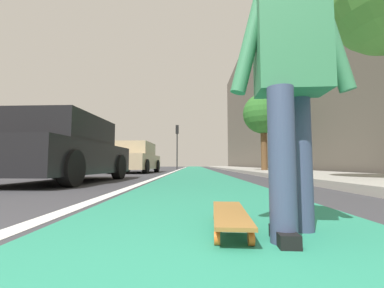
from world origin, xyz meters
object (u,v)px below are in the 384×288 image
(parked_car_near, at_px, (63,151))
(skater_person, at_px, (291,74))
(street_tree_mid, at_px, (263,115))
(parked_car_mid, at_px, (135,158))
(traffic_light, at_px, (177,138))
(skateboard, at_px, (230,215))

(parked_car_near, bearing_deg, skater_person, -141.10)
(skater_person, distance_m, street_tree_mid, 11.60)
(parked_car_near, bearing_deg, parked_car_mid, -1.15)
(parked_car_near, bearing_deg, traffic_light, -4.75)
(parked_car_near, bearing_deg, street_tree_mid, -44.21)
(parked_car_near, distance_m, traffic_light, 18.18)
(traffic_light, bearing_deg, street_tree_mid, -156.39)
(skateboard, relative_size, street_tree_mid, 0.22)
(parked_car_mid, xyz_separation_m, traffic_light, (11.15, -1.36, 2.12))
(skater_person, height_order, traffic_light, traffic_light)
(skateboard, relative_size, traffic_light, 0.21)
(traffic_light, bearing_deg, parked_car_near, 175.25)
(street_tree_mid, bearing_deg, parked_car_mid, 88.18)
(skater_person, height_order, parked_car_mid, skater_person)
(parked_car_near, xyz_separation_m, parked_car_mid, (6.84, -0.14, -0.01))
(traffic_light, height_order, street_tree_mid, traffic_light)
(parked_car_mid, height_order, traffic_light, traffic_light)
(skater_person, bearing_deg, traffic_light, 5.30)
(skater_person, bearing_deg, skateboard, 66.71)
(skateboard, relative_size, parked_car_near, 0.20)
(skateboard, distance_m, parked_car_mid, 11.57)
(parked_car_near, bearing_deg, skateboard, -142.97)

